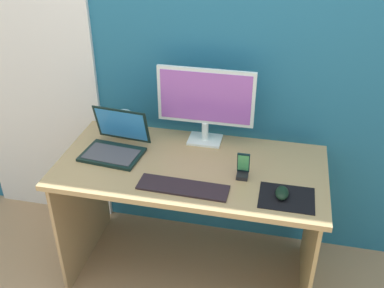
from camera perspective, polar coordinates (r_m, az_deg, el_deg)
ground_plane at (r=2.74m, az=-0.12°, el=-15.73°), size 8.00×8.00×0.00m
wall_back at (r=2.40m, az=2.06°, el=12.98°), size 6.00×0.04×2.50m
door_left at (r=2.83m, az=-19.94°, el=8.82°), size 0.82×0.02×2.02m
desk at (r=2.35m, az=-0.13°, el=-5.89°), size 1.36×0.67×0.74m
monitor at (r=2.34m, az=1.74°, el=5.46°), size 0.52×0.14×0.42m
laptop at (r=2.37m, az=-9.79°, el=-0.03°), size 0.33×0.30×0.22m
fishbowl at (r=2.52m, az=-8.70°, el=2.78°), size 0.15×0.15×0.15m
keyboard_external at (r=2.09m, az=-1.16°, el=-5.57°), size 0.43×0.13×0.01m
mousepad at (r=2.08m, az=12.02°, el=-6.75°), size 0.25×0.20×0.00m
mouse at (r=2.07m, az=11.46°, el=-6.15°), size 0.06×0.10×0.04m
phone_in_dock at (r=2.15m, az=6.54°, el=-3.16°), size 0.06×0.06×0.14m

